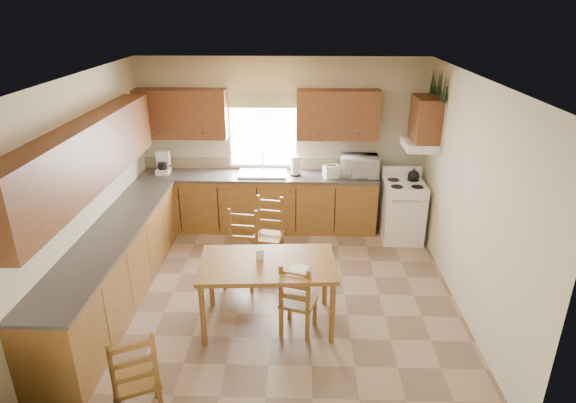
{
  "coord_description": "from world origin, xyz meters",
  "views": [
    {
      "loc": [
        0.31,
        -5.22,
        3.44
      ],
      "look_at": [
        0.15,
        0.3,
        1.15
      ],
      "focal_mm": 30.0,
      "sensor_mm": 36.0,
      "label": 1
    }
  ],
  "objects_px": {
    "microwave": "(359,166)",
    "chair_far_left": "(240,251)",
    "chair_near_left": "(135,373)",
    "chair_near_right": "(298,297)",
    "dining_table": "(268,293)",
    "stove": "(402,212)",
    "chair_far_right": "(268,233)"
  },
  "relations": [
    {
      "from": "chair_near_left",
      "to": "chair_near_right",
      "type": "bearing_deg",
      "value": -162.38
    },
    {
      "from": "dining_table",
      "to": "chair_far_right",
      "type": "distance_m",
      "value": 1.41
    },
    {
      "from": "microwave",
      "to": "dining_table",
      "type": "distance_m",
      "value": 2.94
    },
    {
      "from": "dining_table",
      "to": "chair_near_left",
      "type": "distance_m",
      "value": 1.74
    },
    {
      "from": "chair_near_right",
      "to": "chair_far_left",
      "type": "bearing_deg",
      "value": -33.74
    },
    {
      "from": "stove",
      "to": "microwave",
      "type": "bearing_deg",
      "value": 153.83
    },
    {
      "from": "dining_table",
      "to": "chair_near_right",
      "type": "xyz_separation_m",
      "value": [
        0.34,
        -0.11,
        0.03
      ]
    },
    {
      "from": "dining_table",
      "to": "chair_near_right",
      "type": "relative_size",
      "value": 1.72
    },
    {
      "from": "chair_near_right",
      "to": "stove",
      "type": "bearing_deg",
      "value": -106.41
    },
    {
      "from": "microwave",
      "to": "chair_far_right",
      "type": "height_order",
      "value": "microwave"
    },
    {
      "from": "chair_near_right",
      "to": "chair_far_right",
      "type": "relative_size",
      "value": 0.92
    },
    {
      "from": "dining_table",
      "to": "chair_near_right",
      "type": "height_order",
      "value": "chair_near_right"
    },
    {
      "from": "chair_near_left",
      "to": "chair_far_right",
      "type": "xyz_separation_m",
      "value": [
        0.96,
        2.78,
        -0.0
      ]
    },
    {
      "from": "chair_far_left",
      "to": "microwave",
      "type": "bearing_deg",
      "value": 53.58
    },
    {
      "from": "chair_far_right",
      "to": "chair_near_right",
      "type": "bearing_deg",
      "value": -64.08
    },
    {
      "from": "chair_near_left",
      "to": "chair_far_right",
      "type": "bearing_deg",
      "value": -133.49
    },
    {
      "from": "chair_near_right",
      "to": "dining_table",
      "type": "bearing_deg",
      "value": -0.37
    },
    {
      "from": "microwave",
      "to": "chair_far_left",
      "type": "distance_m",
      "value": 2.48
    },
    {
      "from": "microwave",
      "to": "chair_near_right",
      "type": "height_order",
      "value": "microwave"
    },
    {
      "from": "chair_far_left",
      "to": "chair_far_right",
      "type": "distance_m",
      "value": 0.65
    },
    {
      "from": "dining_table",
      "to": "microwave",
      "type": "bearing_deg",
      "value": 60.24
    },
    {
      "from": "microwave",
      "to": "chair_near_right",
      "type": "distance_m",
      "value": 2.9
    },
    {
      "from": "chair_near_left",
      "to": "chair_near_right",
      "type": "xyz_separation_m",
      "value": [
        1.41,
        1.27,
        -0.04
      ]
    },
    {
      "from": "stove",
      "to": "chair_far_left",
      "type": "xyz_separation_m",
      "value": [
        -2.34,
        -1.39,
        0.04
      ]
    },
    {
      "from": "dining_table",
      "to": "chair_far_left",
      "type": "bearing_deg",
      "value": 112.69
    },
    {
      "from": "chair_near_left",
      "to": "chair_far_left",
      "type": "bearing_deg",
      "value": -130.78
    },
    {
      "from": "chair_far_left",
      "to": "chair_far_right",
      "type": "bearing_deg",
      "value": 68.9
    },
    {
      "from": "microwave",
      "to": "chair_near_left",
      "type": "relative_size",
      "value": 0.57
    },
    {
      "from": "chair_near_left",
      "to": "chair_far_right",
      "type": "height_order",
      "value": "chair_near_left"
    },
    {
      "from": "chair_near_left",
      "to": "dining_table",
      "type": "bearing_deg",
      "value": -151.97
    },
    {
      "from": "microwave",
      "to": "chair_near_right",
      "type": "xyz_separation_m",
      "value": [
        -0.92,
        -2.67,
        -0.65
      ]
    },
    {
      "from": "microwave",
      "to": "chair_far_left",
      "type": "height_order",
      "value": "microwave"
    }
  ]
}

